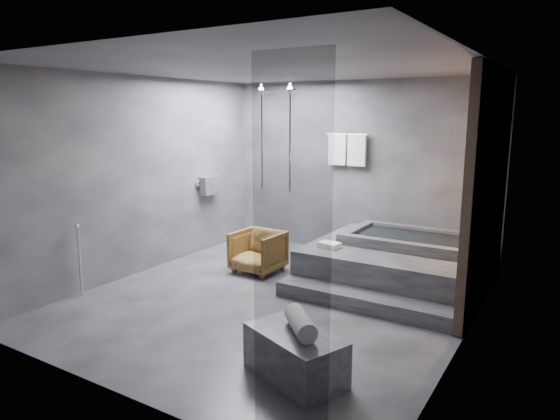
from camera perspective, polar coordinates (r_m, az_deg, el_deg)
The scene contains 7 objects.
room at distance 5.96m, azimuth 3.92°, elevation 5.68°, with size 5.00×5.04×2.82m.
tub_deck at distance 7.09m, azimuth 13.07°, elevation -5.94°, with size 2.20×2.00×0.50m, color #2F2F31.
tub_step at distance 6.09m, azimuth 9.39°, elevation -10.24°, with size 2.20×0.36×0.18m, color #2F2F31.
concrete_bench at distance 4.55m, azimuth 1.72°, elevation -16.17°, with size 0.91×0.50×0.41m, color #353537.
driftwood_chair at distance 7.28m, azimuth -2.54°, elevation -4.76°, with size 0.65×0.67×0.61m, color #432C10.
rolled_towel at distance 4.44m, azimuth 2.35°, elevation -12.75°, with size 0.18×0.18×0.49m, color white.
deck_towel at distance 6.76m, azimuth 5.65°, elevation -4.00°, with size 0.27×0.20×0.07m, color white.
Camera 1 is at (3.14, -5.01, 2.29)m, focal length 32.00 mm.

